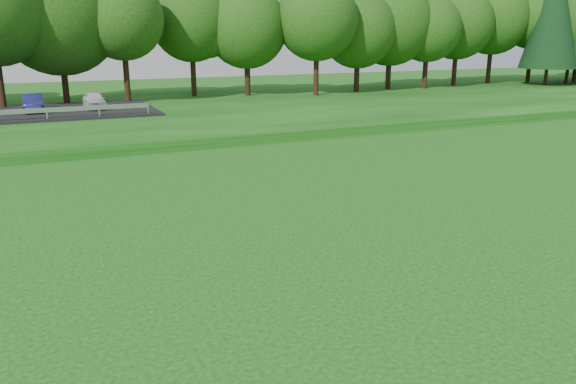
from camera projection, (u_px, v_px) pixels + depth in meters
name	position (u px, v px, depth m)	size (l,w,h in m)	color
berm	(292.00, 103.00, 47.56)	(130.00, 30.00, 0.60)	#0F450D
walking_path	(384.00, 131.00, 35.36)	(130.00, 1.60, 0.04)	gray
treeline	(273.00, 8.00, 48.96)	(104.00, 7.00, 15.00)	#17410F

